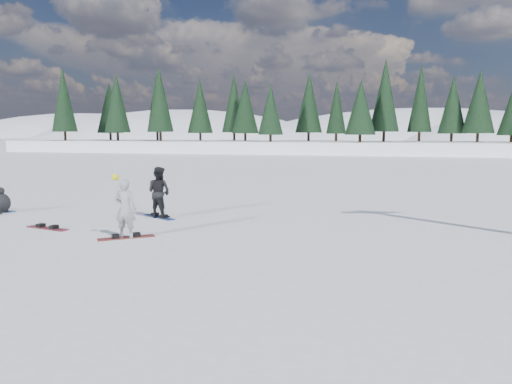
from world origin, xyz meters
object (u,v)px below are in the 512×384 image
(snowboarder_woman, at_px, (125,208))
(snowboard_loose_b, at_px, (47,228))
(snowboarder_man, at_px, (159,192))
(seated_rider, at_px, (0,203))

(snowboarder_woman, xyz_separation_m, snowboard_loose_b, (-2.92, 0.60, -0.80))
(snowboarder_man, relative_size, seated_rider, 1.52)
(snowboarder_woman, bearing_deg, snowboard_loose_b, -14.25)
(snowboard_loose_b, bearing_deg, snowboarder_woman, 1.04)
(snowboarder_woman, relative_size, snowboarder_man, 1.03)
(snowboarder_man, distance_m, snowboard_loose_b, 3.63)
(snowboarder_woman, height_order, seated_rider, snowboarder_woman)
(seated_rider, bearing_deg, snowboarder_man, -3.16)
(snowboarder_woman, height_order, snowboarder_man, snowboarder_woman)
(seated_rider, height_order, snowboard_loose_b, seated_rider)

